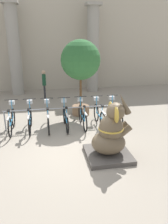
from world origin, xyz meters
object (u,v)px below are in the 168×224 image
at_px(bicycle_3, 66,117).
at_px(person_pedestrian, 44,82).
at_px(bicycle_0, 12,120).
at_px(bicycle_1, 30,119).
at_px(bicycle_4, 82,116).
at_px(bicycle_5, 99,115).
at_px(potted_tree, 81,63).
at_px(bicycle_2, 48,118).
at_px(bicycle_6, 115,114).
at_px(elephant_statue, 110,136).

bearing_deg(bicycle_3, person_pedestrian, 99.00).
xyz_separation_m(bicycle_0, bicycle_1, (0.65, -0.01, 0.00)).
relative_size(bicycle_4, bicycle_5, 1.00).
bearing_deg(potted_tree, person_pedestrian, 116.88).
relative_size(bicycle_0, bicycle_2, 1.00).
bearing_deg(person_pedestrian, bicycle_0, -106.09).
bearing_deg(bicycle_2, bicycle_1, 177.83).
distance_m(bicycle_0, bicycle_4, 2.61).
height_order(bicycle_5, bicycle_6, same).
bearing_deg(potted_tree, bicycle_6, -50.87).
relative_size(bicycle_0, bicycle_5, 1.00).
distance_m(bicycle_5, elephant_statue, 2.37).
xyz_separation_m(bicycle_3, elephant_statue, (1.03, -2.33, 0.22)).
relative_size(bicycle_4, potted_tree, 0.53).
relative_size(bicycle_5, person_pedestrian, 1.08).
distance_m(bicycle_2, potted_tree, 2.74).
distance_m(bicycle_5, person_pedestrian, 4.87).
distance_m(person_pedestrian, potted_tree, 3.63).
relative_size(bicycle_1, potted_tree, 0.53).
distance_m(bicycle_4, person_pedestrian, 4.62).
xyz_separation_m(bicycle_1, bicycle_2, (0.65, -0.02, 0.00)).
bearing_deg(bicycle_0, person_pedestrian, 73.91).
relative_size(bicycle_0, bicycle_4, 1.00).
bearing_deg(potted_tree, bicycle_1, -147.54).
xyz_separation_m(bicycle_5, potted_tree, (-0.48, 1.39, 1.85)).
height_order(bicycle_1, person_pedestrian, person_pedestrian).
distance_m(bicycle_3, bicycle_4, 0.65).
bearing_deg(person_pedestrian, bicycle_5, -65.53).
height_order(bicycle_0, bicycle_1, same).
distance_m(bicycle_1, bicycle_4, 1.96).
xyz_separation_m(bicycle_2, bicycle_5, (1.96, -0.01, 0.00)).
bearing_deg(elephant_statue, bicycle_2, 125.56).
xyz_separation_m(bicycle_0, bicycle_2, (1.30, -0.03, 0.00)).
bearing_deg(bicycle_1, bicycle_0, 179.47).
relative_size(bicycle_3, potted_tree, 0.53).
bearing_deg(bicycle_6, bicycle_5, -179.71).
bearing_deg(bicycle_2, bicycle_0, 178.65).
bearing_deg(person_pedestrian, bicycle_1, -97.89).
xyz_separation_m(bicycle_0, elephant_statue, (2.99, -2.38, 0.22)).
bearing_deg(potted_tree, bicycle_5, -71.07).
bearing_deg(bicycle_1, bicycle_3, -2.14).
relative_size(bicycle_1, bicycle_6, 1.00).
xyz_separation_m(bicycle_6, elephant_statue, (-0.93, -2.34, 0.22)).
xyz_separation_m(bicycle_4, person_pedestrian, (-1.35, 4.39, 0.52)).
distance_m(bicycle_0, bicycle_5, 3.26).
height_order(bicycle_0, bicycle_4, same).
bearing_deg(person_pedestrian, bicycle_4, -72.88).
relative_size(bicycle_4, elephant_statue, 0.90).
bearing_deg(person_pedestrian, bicycle_3, -81.00).
bearing_deg(bicycle_6, bicycle_0, 179.43).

